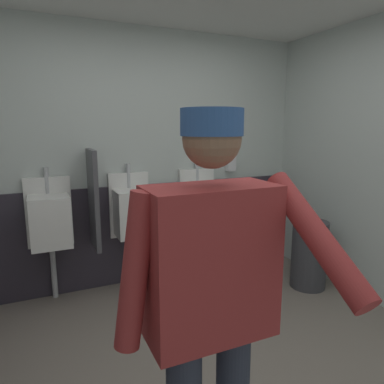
% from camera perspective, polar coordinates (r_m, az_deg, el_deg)
% --- Properties ---
extents(wall_back, '(4.19, 0.12, 2.55)m').
position_cam_1_polar(wall_back, '(3.62, -8.90, 5.37)').
color(wall_back, silver).
rests_on(wall_back, ground_plane).
extents(wainscot_band_back, '(3.59, 0.03, 1.02)m').
position_cam_1_polar(wainscot_band_back, '(3.70, -8.24, -6.60)').
color(wainscot_band_back, '#2D2833').
rests_on(wainscot_band_back, ground_plane).
extents(urinal_left, '(0.40, 0.34, 1.24)m').
position_cam_1_polar(urinal_left, '(3.36, -22.17, -4.31)').
color(urinal_left, white).
rests_on(urinal_left, ground_plane).
extents(urinal_middle, '(0.40, 0.34, 1.24)m').
position_cam_1_polar(urinal_middle, '(3.46, -9.69, -3.23)').
color(urinal_middle, white).
rests_on(urinal_middle, ground_plane).
extents(urinal_right, '(0.40, 0.34, 1.24)m').
position_cam_1_polar(urinal_right, '(3.72, 1.56, -2.12)').
color(urinal_right, white).
rests_on(urinal_right, ground_plane).
extents(privacy_divider_panel, '(0.04, 0.40, 0.90)m').
position_cam_1_polar(privacy_divider_panel, '(3.29, -15.80, -1.15)').
color(privacy_divider_panel, '#4C4C51').
extents(person, '(0.70, 0.60, 1.66)m').
position_cam_1_polar(person, '(1.38, 3.14, -16.18)').
color(person, '#2D3342').
rests_on(person, ground_plane).
extents(trash_bin, '(0.35, 0.35, 0.68)m').
position_cam_1_polar(trash_bin, '(3.73, 18.58, -9.63)').
color(trash_bin, '#38383D').
rests_on(trash_bin, ground_plane).
extents(soap_dispenser, '(0.10, 0.07, 0.18)m').
position_cam_1_polar(soap_dispenser, '(3.95, 6.35, 4.74)').
color(soap_dispenser, silver).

